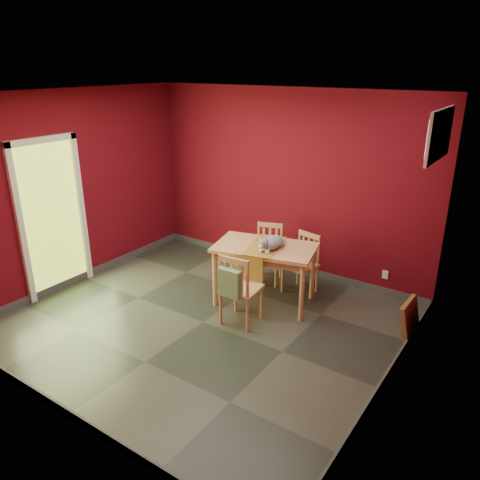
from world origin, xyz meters
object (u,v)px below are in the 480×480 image
Objects in this scene: dining_table at (265,253)px; chair_far_left at (268,253)px; cat at (272,240)px; chair_near at (240,288)px; tote_bag at (230,283)px; picture_frame at (410,320)px; chair_far_right at (302,263)px.

dining_table is 1.68× the size of chair_far_left.
cat is at bearing -14.06° from dining_table.
chair_far_left reaches higher than dining_table.
cat is (0.09, 0.60, 0.45)m from chair_near.
tote_bag reaches higher than picture_frame.
tote_bag is at bearing -76.17° from chair_far_left.
tote_bag is at bearing -86.86° from dining_table.
picture_frame is (1.84, 0.21, -0.47)m from dining_table.
chair_far_left is 1.27m from chair_near.
picture_frame is at bearing 24.73° from chair_near.
chair_near is at bearing -74.36° from chair_far_left.
chair_far_right reaches higher than picture_frame.
tote_bag reaches higher than dining_table.
chair_far_left is 0.92× the size of chair_near.
dining_table is 3.50× the size of tote_bag.
chair_far_right is 1.43m from tote_bag.
tote_bag is 2.12m from picture_frame.
chair_near is 0.27m from tote_bag.
picture_frame is (1.58, -0.35, -0.20)m from chair_far_right.
chair_near is at bearing -86.93° from dining_table.
chair_near is at bearing -155.27° from picture_frame.
cat reaches higher than dining_table.
chair_far_right reaches higher than dining_table.
dining_table is 3.08× the size of picture_frame.
chair_near is 0.75m from cat.
chair_near reaches higher than dining_table.
chair_near reaches higher than chair_far_left.
dining_table is 1.69× the size of chair_far_right.
dining_table is at bearing -173.59° from picture_frame.
cat reaches higher than picture_frame.
chair_far_left is at bearing 105.64° from chair_near.
chair_near is 2.27× the size of tote_bag.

